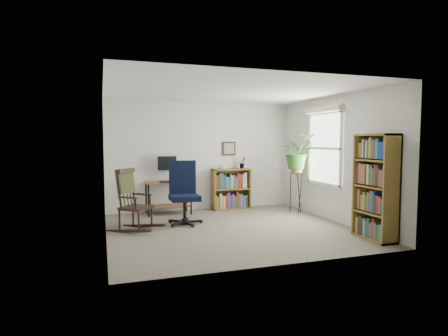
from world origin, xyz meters
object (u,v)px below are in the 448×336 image
object	(u,v)px
desk	(168,198)
tall_bookshelf	(375,187)
office_chair	(185,192)
rocking_chair	(136,199)
low_bookshelf	(231,189)

from	to	relation	value
desk	tall_bookshelf	bearing A→B (deg)	-48.10
office_chair	tall_bookshelf	bearing A→B (deg)	-33.76
office_chair	tall_bookshelf	world-z (taller)	tall_bookshelf
rocking_chair	low_bookshelf	distance (m)	2.64
low_bookshelf	rocking_chair	bearing A→B (deg)	-147.84
low_bookshelf	tall_bookshelf	bearing A→B (deg)	-67.93
office_chair	low_bookshelf	size ratio (longest dim) A/B	1.31
tall_bookshelf	low_bookshelf	bearing A→B (deg)	112.07
office_chair	tall_bookshelf	size ratio (longest dim) A/B	0.72
tall_bookshelf	rocking_chair	bearing A→B (deg)	153.34
desk	tall_bookshelf	xyz separation A→B (m)	(2.74, -3.05, 0.49)
desk	office_chair	world-z (taller)	office_chair
desk	office_chair	xyz separation A→B (m)	(0.12, -1.10, 0.25)
desk	tall_bookshelf	world-z (taller)	tall_bookshelf
desk	office_chair	size ratio (longest dim) A/B	0.80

